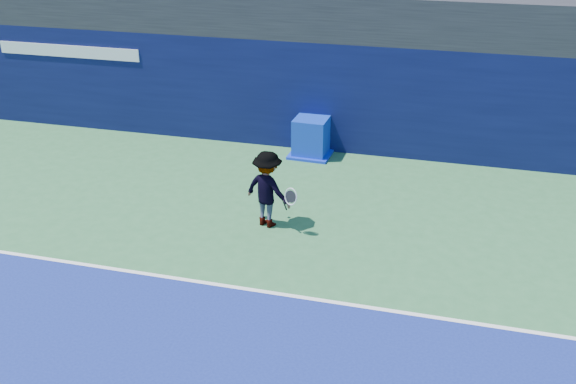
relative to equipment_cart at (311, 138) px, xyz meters
name	(u,v)px	position (x,y,z in m)	size (l,w,h in m)	color
baseline	(214,284)	(-0.36, -6.65, -0.47)	(24.00, 0.10, 0.01)	white
stadium_band	(315,9)	(-0.36, 1.85, 3.12)	(36.00, 3.00, 1.20)	black
back_wall_assembly	(306,92)	(-0.37, 0.85, 1.02)	(36.00, 1.03, 3.00)	#0A0E38
equipment_cart	(311,138)	(0.00, 0.00, 0.00)	(1.16, 1.16, 1.06)	#0C2BAD
tennis_player	(268,189)	(-0.03, -4.15, 0.38)	(1.38, 0.99, 1.72)	silver
tennis_ball	(263,171)	(-0.20, -3.90, 0.69)	(0.07, 0.07, 0.07)	#BBE419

